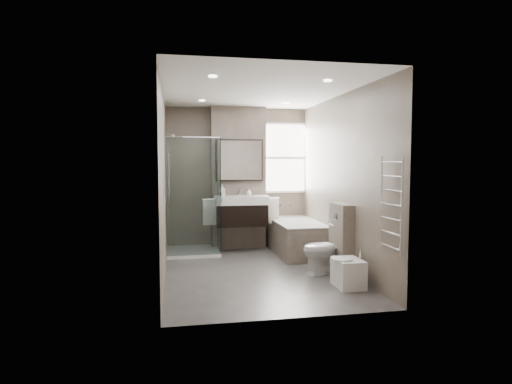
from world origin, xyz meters
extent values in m
cube|color=#474341|center=(0.00, 0.00, -0.03)|extent=(2.65, 3.85, 0.05)
cube|color=silver|center=(0.00, 0.00, 2.62)|extent=(2.65, 3.85, 0.05)
cube|color=#695D51|center=(0.00, 1.92, 1.30)|extent=(2.65, 0.05, 2.60)
cube|color=#695D51|center=(0.00, -1.92, 1.30)|extent=(2.65, 0.05, 2.60)
cube|color=#695D51|center=(-1.32, 0.00, 1.30)|extent=(0.05, 3.85, 2.60)
cube|color=#695D51|center=(1.32, 0.00, 1.30)|extent=(0.05, 3.85, 2.60)
cube|color=#63594E|center=(0.00, 1.77, 1.30)|extent=(1.00, 0.25, 2.60)
cube|color=black|center=(0.00, 1.42, 0.66)|extent=(0.90, 0.45, 0.38)
cube|color=white|center=(0.00, 1.42, 0.92)|extent=(0.95, 0.47, 0.15)
cylinder|color=silver|center=(0.00, 1.59, 1.06)|extent=(0.03, 0.03, 0.12)
cylinder|color=silver|center=(0.00, 1.53, 1.11)|extent=(0.02, 0.12, 0.02)
cube|color=black|center=(0.00, 1.62, 1.63)|extent=(0.86, 0.06, 0.76)
cube|color=white|center=(0.00, 1.58, 1.63)|extent=(0.80, 0.02, 0.70)
cube|color=silver|center=(-0.56, 1.40, 0.72)|extent=(0.24, 0.06, 0.44)
cube|color=silver|center=(0.56, 1.40, 0.72)|extent=(0.24, 0.06, 0.44)
cube|color=white|center=(-0.85, 1.45, 0.03)|extent=(0.90, 0.90, 0.06)
cube|color=white|center=(-0.85, 1.01, 1.03)|extent=(0.88, 0.01, 1.94)
cube|color=white|center=(-0.41, 1.45, 1.03)|extent=(0.01, 0.88, 1.94)
cylinder|color=silver|center=(-1.25, 1.45, 1.25)|extent=(0.02, 0.02, 1.00)
cube|color=#63594E|center=(0.93, 1.10, 0.28)|extent=(0.75, 1.60, 0.55)
cube|color=white|center=(0.93, 1.10, 0.56)|extent=(0.75, 1.60, 0.03)
cube|color=white|center=(0.93, 1.10, 0.49)|extent=(0.61, 1.42, 0.12)
cube|color=white|center=(0.90, 1.88, 1.67)|extent=(0.98, 0.04, 1.33)
cube|color=white|center=(0.90, 1.85, 1.67)|extent=(0.90, 0.01, 1.25)
cube|color=white|center=(0.90, 1.85, 1.68)|extent=(0.90, 0.01, 0.05)
imported|color=white|center=(0.97, -0.25, 0.35)|extent=(0.77, 0.55, 0.71)
cube|color=#63594E|center=(1.21, -0.25, 0.50)|extent=(0.18, 0.55, 1.00)
cube|color=silver|center=(1.11, -0.25, 0.82)|extent=(0.01, 0.16, 0.11)
cube|color=white|center=(1.02, -0.97, 0.18)|extent=(0.32, 0.45, 0.36)
cylinder|color=white|center=(0.93, -0.97, 0.35)|extent=(0.27, 0.27, 0.04)
cylinder|color=silver|center=(1.18, -0.97, 0.42)|extent=(0.02, 0.02, 0.10)
cylinder|color=silver|center=(1.25, -1.83, 1.12)|extent=(0.03, 0.03, 1.10)
cylinder|color=silver|center=(1.25, -1.37, 1.12)|extent=(0.03, 0.03, 1.10)
cube|color=silver|center=(1.25, -1.60, 1.12)|extent=(0.02, 0.46, 1.00)
imported|color=white|center=(-0.34, 1.40, 1.10)|extent=(0.09, 0.09, 0.21)
imported|color=white|center=(0.15, 1.47, 1.06)|extent=(0.09, 0.09, 0.12)
camera|label=1|loc=(-1.14, -6.03, 1.60)|focal=30.00mm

